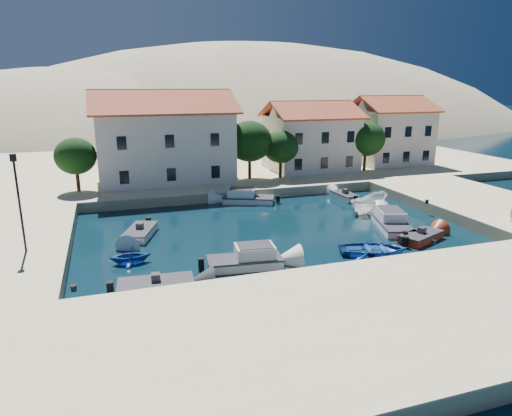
{
  "coord_description": "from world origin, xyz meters",
  "views": [
    {
      "loc": [
        -12.16,
        -22.55,
        11.29
      ],
      "look_at": [
        -1.43,
        9.84,
        2.0
      ],
      "focal_mm": 32.0,
      "sensor_mm": 36.0,
      "label": 1
    }
  ],
  "objects_px": {
    "cabin_cruiser_east": "(392,223)",
    "pedestrian": "(512,211)",
    "rowboat_south": "(373,254)",
    "boat_east": "(368,212)",
    "lamppost": "(18,194)",
    "cabin_cruiser_south": "(245,260)",
    "building_mid": "(311,135)",
    "building_right": "(390,129)",
    "building_left": "(164,135)"
  },
  "relations": [
    {
      "from": "building_right",
      "to": "cabin_cruiser_east",
      "type": "bearing_deg",
      "value": -122.88
    },
    {
      "from": "building_left",
      "to": "boat_east",
      "type": "xyz_separation_m",
      "value": [
        16.16,
        -15.8,
        -5.94
      ]
    },
    {
      "from": "lamppost",
      "to": "cabin_cruiser_east",
      "type": "xyz_separation_m",
      "value": [
        26.85,
        -0.66,
        -4.28
      ]
    },
    {
      "from": "pedestrian",
      "to": "cabin_cruiser_east",
      "type": "bearing_deg",
      "value": -57.87
    },
    {
      "from": "lamppost",
      "to": "pedestrian",
      "type": "relative_size",
      "value": 3.88
    },
    {
      "from": "lamppost",
      "to": "pedestrian",
      "type": "bearing_deg",
      "value": -7.55
    },
    {
      "from": "lamppost",
      "to": "boat_east",
      "type": "xyz_separation_m",
      "value": [
        27.66,
        4.2,
        -4.75
      ]
    },
    {
      "from": "building_left",
      "to": "lamppost",
      "type": "xyz_separation_m",
      "value": [
        -11.5,
        -20.0,
        -1.18
      ]
    },
    {
      "from": "building_mid",
      "to": "rowboat_south",
      "type": "bearing_deg",
      "value": -105.51
    },
    {
      "from": "rowboat_south",
      "to": "boat_east",
      "type": "distance_m",
      "value": 10.8
    },
    {
      "from": "rowboat_south",
      "to": "cabin_cruiser_east",
      "type": "distance_m",
      "value": 6.45
    },
    {
      "from": "building_left",
      "to": "pedestrian",
      "type": "bearing_deg",
      "value": -46.56
    },
    {
      "from": "lamppost",
      "to": "rowboat_south",
      "type": "relative_size",
      "value": 1.34
    },
    {
      "from": "lamppost",
      "to": "rowboat_south",
      "type": "bearing_deg",
      "value": -13.04
    },
    {
      "from": "lamppost",
      "to": "rowboat_south",
      "type": "distance_m",
      "value": 23.32
    },
    {
      "from": "cabin_cruiser_east",
      "to": "pedestrian",
      "type": "relative_size",
      "value": 3.68
    },
    {
      "from": "building_mid",
      "to": "building_right",
      "type": "distance_m",
      "value": 12.04
    },
    {
      "from": "cabin_cruiser_east",
      "to": "boat_east",
      "type": "bearing_deg",
      "value": 9.19
    },
    {
      "from": "boat_east",
      "to": "pedestrian",
      "type": "bearing_deg",
      "value": -163.33
    },
    {
      "from": "rowboat_south",
      "to": "pedestrian",
      "type": "distance_m",
      "value": 12.7
    },
    {
      "from": "building_mid",
      "to": "lamppost",
      "type": "distance_m",
      "value": 36.21
    },
    {
      "from": "rowboat_south",
      "to": "building_right",
      "type": "bearing_deg",
      "value": -17.21
    },
    {
      "from": "building_left",
      "to": "rowboat_south",
      "type": "relative_size",
      "value": 3.17
    },
    {
      "from": "building_left",
      "to": "cabin_cruiser_south",
      "type": "bearing_deg",
      "value": -86.05
    },
    {
      "from": "building_right",
      "to": "lamppost",
      "type": "xyz_separation_m",
      "value": [
        -41.5,
        -22.0,
        -0.72
      ]
    },
    {
      "from": "cabin_cruiser_south",
      "to": "lamppost",
      "type": "bearing_deg",
      "value": 167.53
    },
    {
      "from": "cabin_cruiser_east",
      "to": "building_left",
      "type": "bearing_deg",
      "value": 55.23
    },
    {
      "from": "boat_east",
      "to": "cabin_cruiser_south",
      "type": "bearing_deg",
      "value": 98.8
    },
    {
      "from": "building_right",
      "to": "rowboat_south",
      "type": "bearing_deg",
      "value": -125.35
    },
    {
      "from": "rowboat_south",
      "to": "building_mid",
      "type": "bearing_deg",
      "value": 2.63
    },
    {
      "from": "rowboat_south",
      "to": "cabin_cruiser_east",
      "type": "relative_size",
      "value": 0.79
    },
    {
      "from": "boat_east",
      "to": "building_right",
      "type": "bearing_deg",
      "value": -60.27
    },
    {
      "from": "cabin_cruiser_east",
      "to": "cabin_cruiser_south",
      "type": "bearing_deg",
      "value": 124.54
    },
    {
      "from": "cabin_cruiser_east",
      "to": "pedestrian",
      "type": "bearing_deg",
      "value": -97.79
    },
    {
      "from": "rowboat_south",
      "to": "boat_east",
      "type": "bearing_deg",
      "value": -11.93
    },
    {
      "from": "building_right",
      "to": "cabin_cruiser_east",
      "type": "relative_size",
      "value": 1.6
    },
    {
      "from": "building_right",
      "to": "boat_east",
      "type": "height_order",
      "value": "building_right"
    },
    {
      "from": "building_left",
      "to": "building_right",
      "type": "relative_size",
      "value": 1.56
    },
    {
      "from": "building_left",
      "to": "building_mid",
      "type": "relative_size",
      "value": 1.4
    },
    {
      "from": "building_left",
      "to": "cabin_cruiser_east",
      "type": "height_order",
      "value": "building_left"
    },
    {
      "from": "lamppost",
      "to": "pedestrian",
      "type": "distance_m",
      "value": 35.24
    },
    {
      "from": "building_mid",
      "to": "cabin_cruiser_south",
      "type": "xyz_separation_m",
      "value": [
        -16.3,
        -25.56,
        -4.75
      ]
    },
    {
      "from": "cabin_cruiser_south",
      "to": "building_left",
      "type": "bearing_deg",
      "value": 100.53
    },
    {
      "from": "cabin_cruiser_east",
      "to": "boat_east",
      "type": "distance_m",
      "value": 4.95
    },
    {
      "from": "lamppost",
      "to": "building_left",
      "type": "bearing_deg",
      "value": 60.1
    },
    {
      "from": "lamppost",
      "to": "boat_east",
      "type": "bearing_deg",
      "value": 8.63
    },
    {
      "from": "lamppost",
      "to": "pedestrian",
      "type": "height_order",
      "value": "lamppost"
    },
    {
      "from": "building_mid",
      "to": "pedestrian",
      "type": "distance_m",
      "value": 26.38
    },
    {
      "from": "lamppost",
      "to": "rowboat_south",
      "type": "height_order",
      "value": "lamppost"
    },
    {
      "from": "lamppost",
      "to": "cabin_cruiser_south",
      "type": "xyz_separation_m",
      "value": [
        13.2,
        -4.56,
        -4.28
      ]
    }
  ]
}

